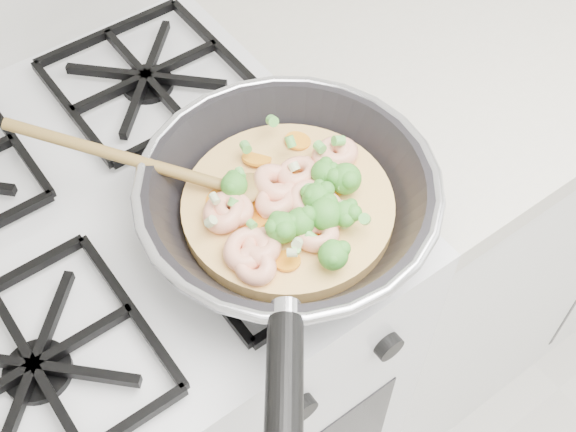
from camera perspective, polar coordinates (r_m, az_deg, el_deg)
stove at (r=1.28m, az=-10.16°, el=-11.42°), size 0.60×0.60×0.92m
counter_right at (r=1.59m, az=15.46°, el=4.33°), size 1.00×0.60×0.90m
skillet at (r=0.81m, az=-0.01°, el=0.96°), size 0.39×0.52×0.10m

